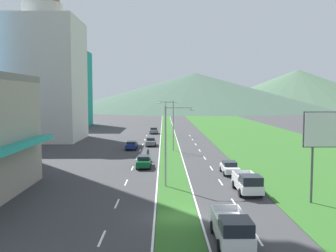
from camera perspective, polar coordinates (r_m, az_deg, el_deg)
name	(u,v)px	position (r m, az deg, el deg)	size (l,w,h in m)	color
ground_plane	(177,217)	(29.50, 1.44, -13.76)	(600.00, 600.00, 0.00)	#38383A
grass_median	(168,135)	(88.47, 0.03, -1.42)	(3.20, 240.00, 0.06)	#2D6023
grass_verge_right	(255,135)	(91.07, 13.10, -1.36)	(24.00, 240.00, 0.06)	#2D6023
lane_dash_left_2	(102,238)	(25.86, -10.07, -16.51)	(0.16, 2.80, 0.01)	silver
lane_dash_left_3	(117,204)	(33.27, -7.80, -11.65)	(0.16, 2.80, 0.01)	silver
lane_dash_left_4	(126,182)	(40.87, -6.41, -8.56)	(0.16, 2.80, 0.01)	silver
lane_dash_left_5	(132,168)	(48.57, -5.47, -6.44)	(0.16, 2.80, 0.01)	silver
lane_dash_left_6	(137,158)	(56.33, -4.79, -4.91)	(0.16, 2.80, 0.01)	silver
lane_dash_left_7	(140,150)	(64.12, -4.28, -3.74)	(0.16, 2.80, 0.01)	silver
lane_dash_left_8	(143,144)	(71.94, -3.88, -2.83)	(0.16, 2.80, 0.01)	silver
lane_dash_left_9	(145,140)	(79.77, -3.56, -2.10)	(0.16, 2.80, 0.01)	silver
lane_dash_left_10	(147,136)	(87.62, -3.30, -1.50)	(0.16, 2.80, 0.01)	silver
lane_dash_right_2	(257,238)	(26.26, 13.45, -16.23)	(0.16, 2.80, 0.01)	silver
lane_dash_right_3	(234,203)	(33.59, 10.11, -11.52)	(0.16, 2.80, 0.01)	silver
lane_dash_right_4	(221,182)	(41.13, 8.04, -8.49)	(0.16, 2.80, 0.01)	silver
lane_dash_right_5	(211,168)	(48.79, 6.63, -6.41)	(0.16, 2.80, 0.01)	silver
lane_dash_right_6	(205,158)	(56.52, 5.62, -4.88)	(0.16, 2.80, 0.01)	silver
lane_dash_right_7	(200,150)	(64.29, 4.85, -3.73)	(0.16, 2.80, 0.01)	silver
lane_dash_right_8	(196,144)	(72.09, 4.25, -2.82)	(0.16, 2.80, 0.01)	silver
lane_dash_right_9	(193,140)	(79.91, 3.76, -2.09)	(0.16, 2.80, 0.01)	silver
lane_dash_right_10	(190,136)	(87.74, 3.37, -1.49)	(0.16, 2.80, 0.01)	silver
edge_line_median_left	(161,135)	(88.47, -1.11, -1.43)	(0.16, 240.00, 0.01)	silver
edge_line_median_right	(176,135)	(88.51, 1.16, -1.43)	(0.16, 240.00, 0.01)	silver
domed_building	(44,72)	(83.03, -18.38, 7.87)	(15.02, 15.02, 34.50)	silver
midrise_colored	(59,89)	(120.08, -16.25, 5.51)	(17.11, 17.11, 23.18)	teal
hill_far_left	(26,87)	(289.66, -20.81, 5.61)	(120.17, 120.17, 31.87)	#516B56
hill_far_center	(195,91)	(265.63, 4.18, 5.34)	(184.92, 184.92, 25.61)	#3D5647
hill_far_right	(298,89)	(324.06, 19.18, 5.43)	(160.12, 160.12, 30.92)	#47664C
street_lamp_near	(169,140)	(37.98, 0.17, -2.15)	(3.02, 0.46, 8.27)	#99999E
street_lamp_mid	(171,122)	(62.67, 0.53, 0.58)	(2.75, 0.33, 8.47)	#99999E
street_lamp_far	(167,116)	(87.35, -0.13, 1.57)	(3.01, 0.29, 8.00)	#99999E
billboard_roadside	(334,134)	(34.91, 24.03, -1.13)	(5.32, 0.28, 7.98)	#4C4C51
car_0	(144,161)	(48.94, -3.70, -5.41)	(1.89, 4.62, 1.56)	#0C5128
car_1	(132,145)	(65.72, -5.59, -2.90)	(1.95, 4.70, 1.43)	navy
car_2	(151,142)	(70.08, -2.63, -2.38)	(1.90, 4.53, 1.54)	slate
car_3	(154,131)	(92.39, -2.18, -0.69)	(2.04, 4.18, 1.55)	slate
car_5	(230,168)	(45.54, 9.40, -6.27)	(1.92, 4.35, 1.48)	silver
pickup_truck_0	(232,229)	(24.61, 9.75, -15.19)	(2.18, 5.40, 2.00)	silver
pickup_truck_1	(248,183)	(36.81, 12.09, -8.55)	(2.18, 5.40, 2.00)	silver
motorcycle_rider	(148,156)	(53.69, -3.07, -4.57)	(0.36, 2.00, 1.80)	black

